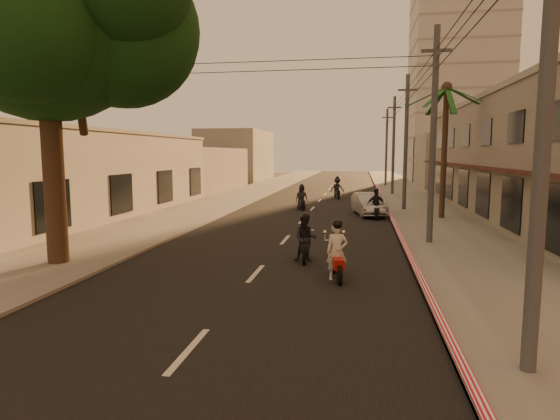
# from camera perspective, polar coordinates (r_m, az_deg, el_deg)

# --- Properties ---
(ground) EXTENTS (160.00, 160.00, 0.00)m
(ground) POSITION_cam_1_polar(r_m,az_deg,el_deg) (13.34, -4.90, -9.93)
(ground) COLOR #383023
(ground) RESTS_ON ground
(road) EXTENTS (10.00, 140.00, 0.02)m
(road) POSITION_cam_1_polar(r_m,az_deg,el_deg) (32.74, 3.97, 0.15)
(road) COLOR black
(road) RESTS_ON ground
(sidewalk_right) EXTENTS (5.00, 140.00, 0.12)m
(sidewalk_right) POSITION_cam_1_polar(r_m,az_deg,el_deg) (32.84, 17.10, -0.03)
(sidewalk_right) COLOR slate
(sidewalk_right) RESTS_ON ground
(sidewalk_left) EXTENTS (5.00, 140.00, 0.12)m
(sidewalk_left) POSITION_cam_1_polar(r_m,az_deg,el_deg) (34.30, -8.60, 0.48)
(sidewalk_left) COLOR slate
(sidewalk_left) RESTS_ON ground
(curb_stripe) EXTENTS (0.20, 60.00, 0.20)m
(curb_stripe) POSITION_cam_1_polar(r_m,az_deg,el_deg) (27.66, 13.47, -1.09)
(curb_stripe) COLOR red
(curb_stripe) RESTS_ON ground
(shophouse_row) EXTENTS (8.80, 34.20, 7.30)m
(shophouse_row) POSITION_cam_1_polar(r_m,az_deg,el_deg) (32.17, 29.32, 5.66)
(shophouse_row) COLOR gray
(shophouse_row) RESTS_ON ground
(left_building) EXTENTS (8.20, 24.20, 5.20)m
(left_building) POSITION_cam_1_polar(r_m,az_deg,el_deg) (31.51, -23.50, 4.05)
(left_building) COLOR gray
(left_building) RESTS_ON ground
(distant_tower) EXTENTS (12.10, 12.10, 28.00)m
(distant_tower) POSITION_cam_1_polar(r_m,az_deg,el_deg) (70.26, 20.81, 14.78)
(distant_tower) COLOR #B7B5B2
(distant_tower) RESTS_ON ground
(broadleaf_tree) EXTENTS (9.60, 8.70, 12.10)m
(broadleaf_tree) POSITION_cam_1_polar(r_m,az_deg,el_deg) (18.13, -25.46, 21.02)
(broadleaf_tree) COLOR black
(broadleaf_tree) RESTS_ON ground
(palm_tree) EXTENTS (5.00, 5.00, 8.20)m
(palm_tree) POSITION_cam_1_polar(r_m,az_deg,el_deg) (28.93, 19.64, 13.06)
(palm_tree) COLOR black
(palm_tree) RESTS_ON ground
(utility_poles) EXTENTS (1.20, 48.26, 9.00)m
(utility_poles) POSITION_cam_1_polar(r_m,az_deg,el_deg) (32.59, 15.20, 11.39)
(utility_poles) COLOR #38383A
(utility_poles) RESTS_ON ground
(filler_right) EXTENTS (8.00, 14.00, 6.00)m
(filler_right) POSITION_cam_1_polar(r_m,az_deg,el_deg) (58.35, 20.46, 5.64)
(filler_right) COLOR gray
(filler_right) RESTS_ON ground
(filler_left_near) EXTENTS (8.00, 14.00, 4.40)m
(filler_left_near) POSITION_cam_1_polar(r_m,az_deg,el_deg) (49.48, -10.71, 4.88)
(filler_left_near) COLOR gray
(filler_left_near) RESTS_ON ground
(filler_left_far) EXTENTS (8.00, 14.00, 7.00)m
(filler_left_far) POSITION_cam_1_polar(r_m,az_deg,el_deg) (66.62, -5.30, 6.58)
(filler_left_far) COLOR gray
(filler_left_far) RESTS_ON ground
(scooter_red) EXTENTS (0.88, 1.90, 1.89)m
(scooter_red) POSITION_cam_1_polar(r_m,az_deg,el_deg) (14.44, 6.94, -5.24)
(scooter_red) COLOR black
(scooter_red) RESTS_ON ground
(scooter_mid_a) EXTENTS (0.87, 1.80, 1.77)m
(scooter_mid_a) POSITION_cam_1_polar(r_m,az_deg,el_deg) (16.76, 3.13, -3.62)
(scooter_mid_a) COLOR black
(scooter_mid_a) RESTS_ON ground
(scooter_mid_b) EXTENTS (1.10, 1.87, 1.84)m
(scooter_mid_b) POSITION_cam_1_polar(r_m,az_deg,el_deg) (28.04, 11.59, 0.57)
(scooter_mid_b) COLOR black
(scooter_mid_b) RESTS_ON ground
(scooter_far_a) EXTENTS (1.14, 1.75, 1.78)m
(scooter_far_a) POSITION_cam_1_polar(r_m,az_deg,el_deg) (32.11, 2.65, 1.46)
(scooter_far_a) COLOR black
(scooter_far_a) RESTS_ON ground
(scooter_far_b) EXTENTS (1.48, 1.93, 1.93)m
(scooter_far_b) POSITION_cam_1_polar(r_m,az_deg,el_deg) (40.06, 6.98, 2.61)
(scooter_far_b) COLOR black
(scooter_far_b) RESTS_ON ground
(parked_car) EXTENTS (3.16, 4.88, 1.42)m
(parked_car) POSITION_cam_1_polar(r_m,az_deg,el_deg) (29.72, 10.75, 0.71)
(parked_car) COLOR #A5A7AE
(parked_car) RESTS_ON ground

